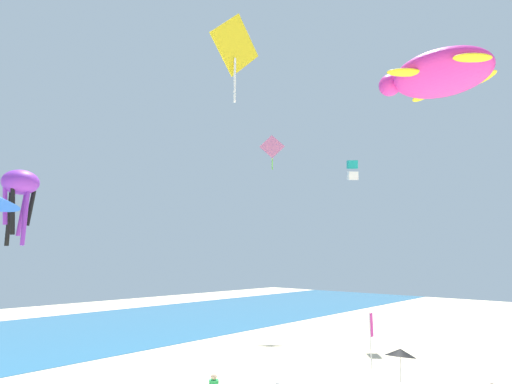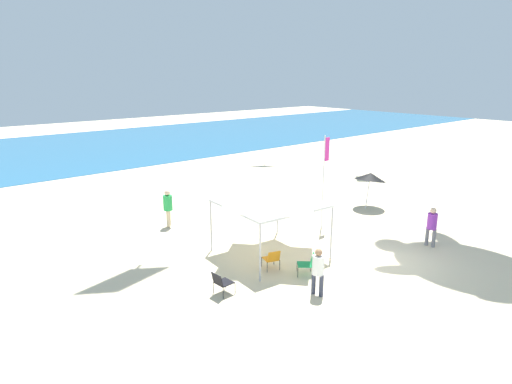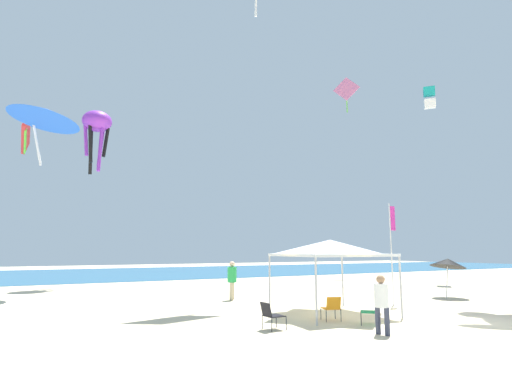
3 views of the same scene
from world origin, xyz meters
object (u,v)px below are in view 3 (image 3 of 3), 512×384
kite_parafoil_red (26,135)px  kite_delta_blue (46,115)px  folding_chair_near_cooler (332,307)px  folding_chair_right_of_tent (373,310)px  kite_diamond_pink (346,90)px  banner_flag (392,244)px  person_kite_handler (232,277)px  kite_box_teal (429,98)px  person_beachcomber (381,299)px  beach_umbrella (448,263)px  folding_chair_facing_ocean (271,314)px  canopy_tent (330,248)px  kite_octopus_purple (97,125)px

kite_parafoil_red → kite_delta_blue: bearing=-173.4°
kite_delta_blue → kite_parafoil_red: 9.85m
folding_chair_near_cooler → folding_chair_right_of_tent: size_ratio=1.00×
kite_diamond_pink → kite_delta_blue: bearing=51.4°
banner_flag → kite_parafoil_red: kite_parafoil_red is taller
folding_chair_near_cooler → person_kite_handler: person_kite_handler is taller
folding_chair_near_cooler → kite_delta_blue: 18.45m
kite_box_teal → folding_chair_right_of_tent: bearing=80.7°
person_beachcomber → folding_chair_near_cooler: bearing=164.7°
beach_umbrella → kite_diamond_pink: bearing=62.9°
kite_delta_blue → banner_flag: bearing=37.7°
folding_chair_near_cooler → folding_chair_facing_ocean: bearing=24.9°
kite_parafoil_red → canopy_tent: bearing=-153.5°
folding_chair_near_cooler → person_beachcomber: bearing=104.0°
kite_delta_blue → kite_diamond_pink: size_ratio=1.17×
banner_flag → kite_octopus_purple: kite_octopus_purple is taller
banner_flag → person_beachcomber: bearing=-140.2°
folding_chair_near_cooler → kite_box_teal: 26.31m
canopy_tent → folding_chair_near_cooler: size_ratio=4.73×
kite_octopus_purple → kite_diamond_pink: size_ratio=1.15×
kite_octopus_purple → folding_chair_right_of_tent: bearing=116.8°
kite_box_teal → folding_chair_near_cooler: bearing=77.1°
kite_parafoil_red → kite_diamond_pink: kite_diamond_pink is taller
folding_chair_near_cooler → kite_diamond_pink: kite_diamond_pink is taller
kite_delta_blue → kite_parafoil_red: (-1.25, 9.70, 1.16)m
folding_chair_right_of_tent → kite_diamond_pink: bearing=-178.4°
folding_chair_right_of_tent → kite_parafoil_red: 28.41m
kite_box_teal → kite_delta_blue: size_ratio=0.44×
canopy_tent → kite_delta_blue: kite_delta_blue is taller
folding_chair_right_of_tent → person_kite_handler: (-1.26, 7.98, 0.60)m
person_kite_handler → canopy_tent: bearing=-129.4°
folding_chair_right_of_tent → person_beachcomber: (-0.88, -1.26, 0.50)m
kite_octopus_purple → kite_diamond_pink: kite_diamond_pink is taller
folding_chair_facing_ocean → kite_octopus_purple: 21.66m
beach_umbrella → banner_flag: 4.59m
folding_chair_facing_ocean → kite_delta_blue: size_ratio=0.18×
kite_parafoil_red → kite_box_teal: bearing=-113.9°
beach_umbrella → banner_flag: size_ratio=0.48×
banner_flag → kite_octopus_purple: bearing=123.5°
person_beachcomber → canopy_tent: bearing=151.3°
folding_chair_near_cooler → kite_octopus_purple: bearing=-54.6°
folding_chair_facing_ocean → person_kite_handler: person_kite_handler is taller
kite_box_teal → person_beachcomber: bearing=82.2°
folding_chair_facing_ocean → kite_octopus_purple: size_ratio=0.18×
kite_box_teal → kite_delta_blue: bearing=43.3°
beach_umbrella → kite_delta_blue: 22.85m
beach_umbrella → canopy_tent: bearing=-171.5°
folding_chair_right_of_tent → folding_chair_facing_ocean: same height
folding_chair_right_of_tent → person_kite_handler: bearing=-128.7°
kite_delta_blue → kite_diamond_pink: bearing=88.4°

